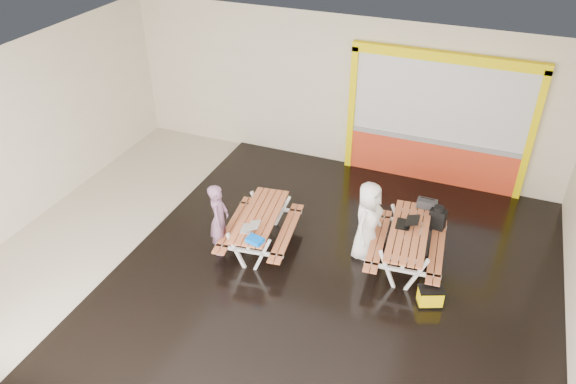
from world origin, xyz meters
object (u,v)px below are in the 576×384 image
at_px(laptop_right, 407,223).
at_px(fluke_bag, 430,297).
at_px(person_right, 368,221).
at_px(laptop_left, 250,227).
at_px(backpack, 438,218).
at_px(blue_pouch, 255,240).
at_px(picnic_table_left, 260,223).
at_px(person_left, 219,219).
at_px(picnic_table_right, 408,239).
at_px(toolbox, 427,204).
at_px(dark_case, 388,251).

xyz_separation_m(laptop_right, fluke_bag, (0.68, -1.08, -0.59)).
distance_m(person_right, laptop_left, 2.11).
bearing_deg(fluke_bag, backpack, 97.11).
height_order(laptop_left, laptop_right, laptop_right).
bearing_deg(blue_pouch, laptop_left, 128.73).
height_order(picnic_table_left, fluke_bag, picnic_table_left).
bearing_deg(person_left, laptop_left, -109.60).
bearing_deg(person_right, picnic_table_right, -77.35).
distance_m(picnic_table_left, person_left, 0.78).
bearing_deg(person_right, picnic_table_left, 114.25).
bearing_deg(backpack, fluke_bag, -82.89).
bearing_deg(toolbox, picnic_table_left, -154.12).
height_order(person_right, backpack, person_right).
relative_size(picnic_table_right, blue_pouch, 7.06).
bearing_deg(blue_pouch, picnic_table_left, 108.09).
xyz_separation_m(blue_pouch, backpack, (2.79, 1.95, -0.10)).
height_order(laptop_right, backpack, backpack).
bearing_deg(picnic_table_left, dark_case, 14.91).
relative_size(laptop_right, blue_pouch, 1.47).
relative_size(toolbox, dark_case, 0.98).
bearing_deg(picnic_table_right, toolbox, 79.75).
height_order(person_right, fluke_bag, person_right).
bearing_deg(backpack, picnic_table_right, -119.83).
relative_size(person_right, dark_case, 4.15).
height_order(person_right, blue_pouch, person_right).
bearing_deg(picnic_table_left, laptop_right, 14.52).
relative_size(picnic_table_left, fluke_bag, 4.18).
xyz_separation_m(person_left, backpack, (3.65, 1.63, -0.09)).
height_order(laptop_left, toolbox, toolbox).
bearing_deg(blue_pouch, dark_case, 33.76).
height_order(backpack, fluke_bag, backpack).
distance_m(person_left, dark_case, 3.16).
distance_m(picnic_table_left, dark_case, 2.42).
distance_m(picnic_table_left, backpack, 3.26).
bearing_deg(backpack, person_right, -147.61).
height_order(backpack, dark_case, backpack).
xyz_separation_m(person_left, fluke_bag, (3.85, 0.01, -0.55)).
xyz_separation_m(blue_pouch, dark_case, (2.05, 1.37, -0.66)).
xyz_separation_m(picnic_table_left, dark_case, (2.30, 0.61, -0.45)).
bearing_deg(blue_pouch, laptop_right, 31.62).
bearing_deg(backpack, blue_pouch, -144.96).
bearing_deg(laptop_left, blue_pouch, -51.27).
distance_m(toolbox, fluke_bag, 1.93).
bearing_deg(laptop_right, person_right, -164.03).
distance_m(picnic_table_right, dark_case, 0.58).
xyz_separation_m(picnic_table_right, fluke_bag, (0.60, -0.93, -0.36)).
xyz_separation_m(laptop_left, blue_pouch, (0.23, -0.29, -0.00)).
height_order(picnic_table_right, laptop_right, laptop_right).
bearing_deg(picnic_table_right, person_right, -177.59).
bearing_deg(picnic_table_left, picnic_table_right, 10.83).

